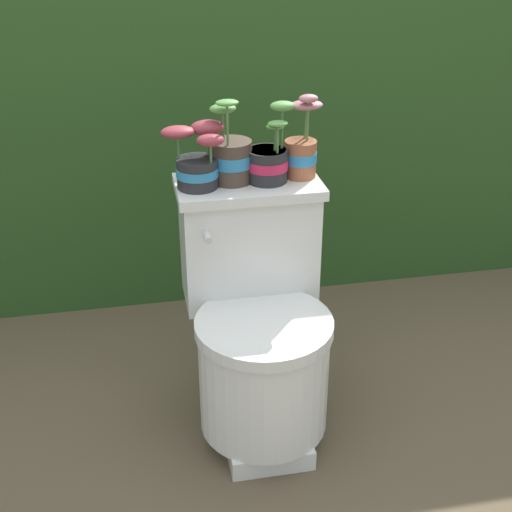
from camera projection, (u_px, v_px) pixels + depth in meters
ground_plane at (252, 437)px, 2.22m from camera, size 12.00×12.00×0.00m
hedge_backdrop at (195, 99)px, 2.98m from camera, size 4.23×0.83×1.45m
toilet at (258, 328)px, 2.13m from camera, size 0.42×0.55×0.76m
potted_plant_left at (197, 161)px, 2.00m from camera, size 0.18×0.13×0.18m
potted_plant_midleft at (231, 156)px, 2.04m from camera, size 0.12×0.12×0.25m
potted_plant_middle at (268, 160)px, 2.05m from camera, size 0.14×0.12×0.23m
potted_plant_midright at (301, 149)px, 2.08m from camera, size 0.12×0.11×0.24m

